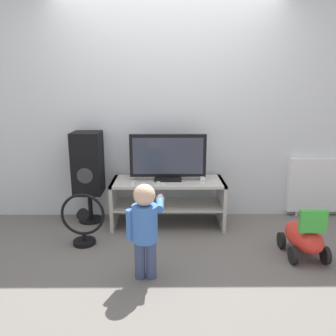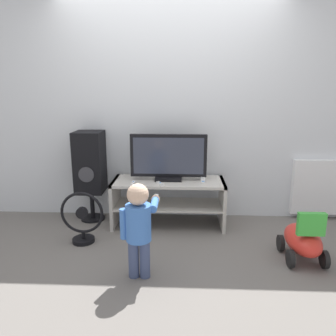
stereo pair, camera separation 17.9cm
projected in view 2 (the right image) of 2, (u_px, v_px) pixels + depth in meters
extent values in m
plane|color=slate|center=(167.00, 233.00, 3.51)|extent=(16.00, 16.00, 0.00)
cube|color=silver|center=(170.00, 108.00, 3.77)|extent=(10.00, 0.06, 2.60)
cube|color=beige|center=(168.00, 182.00, 3.64)|extent=(1.24, 0.50, 0.03)
cube|color=beige|center=(168.00, 205.00, 3.70)|extent=(1.20, 0.46, 0.02)
cube|color=beige|center=(115.00, 202.00, 3.72)|extent=(0.04, 0.50, 0.52)
cube|color=beige|center=(222.00, 203.00, 3.67)|extent=(0.04, 0.50, 0.52)
cube|color=black|center=(168.00, 178.00, 3.65)|extent=(0.29, 0.20, 0.04)
cube|color=black|center=(169.00, 156.00, 3.59)|extent=(0.84, 0.05, 0.47)
cube|color=#333847|center=(168.00, 156.00, 3.56)|extent=(0.77, 0.01, 0.40)
cube|color=white|center=(203.00, 179.00, 3.61)|extent=(0.05, 0.19, 0.04)
cube|color=#3F8CE5|center=(203.00, 181.00, 3.52)|extent=(0.03, 0.00, 0.01)
cube|color=white|center=(133.00, 183.00, 3.50)|extent=(0.03, 0.13, 0.02)
cylinder|color=#337FD8|center=(133.00, 181.00, 3.50)|extent=(0.01, 0.01, 0.00)
cube|color=white|center=(160.00, 184.00, 3.46)|extent=(0.10, 0.13, 0.02)
cylinder|color=#337FD8|center=(160.00, 183.00, 3.46)|extent=(0.01, 0.01, 0.00)
cylinder|color=#3F4C72|center=(134.00, 258.00, 2.67)|extent=(0.09, 0.09, 0.33)
cylinder|color=#3F4C72|center=(145.00, 259.00, 2.67)|extent=(0.09, 0.09, 0.33)
cylinder|color=#3F72C6|center=(138.00, 223.00, 2.59)|extent=(0.20, 0.20, 0.30)
sphere|color=beige|center=(138.00, 194.00, 2.54)|extent=(0.17, 0.17, 0.17)
cylinder|color=#3F72C6|center=(124.00, 224.00, 2.60)|extent=(0.06, 0.06, 0.25)
cylinder|color=#3F72C6|center=(154.00, 204.00, 2.68)|extent=(0.06, 0.25, 0.06)
sphere|color=beige|center=(156.00, 199.00, 2.80)|extent=(0.08, 0.08, 0.08)
cube|color=white|center=(156.00, 198.00, 2.84)|extent=(0.03, 0.13, 0.02)
cylinder|color=black|center=(93.00, 218.00, 3.90)|extent=(0.28, 0.28, 0.02)
cylinder|color=black|center=(92.00, 205.00, 3.86)|extent=(0.05, 0.05, 0.34)
cube|color=black|center=(90.00, 162.00, 3.74)|extent=(0.31, 0.33, 0.70)
cylinder|color=#38383D|center=(86.00, 175.00, 3.60)|extent=(0.17, 0.01, 0.17)
cylinder|color=black|center=(84.00, 240.00, 3.32)|extent=(0.22, 0.22, 0.04)
cylinder|color=black|center=(83.00, 235.00, 3.30)|extent=(0.04, 0.04, 0.07)
torus|color=black|center=(82.00, 213.00, 3.25)|extent=(0.43, 0.03, 0.43)
cylinder|color=black|center=(82.00, 213.00, 3.25)|extent=(0.11, 0.05, 0.11)
ellipsoid|color=red|center=(303.00, 239.00, 2.94)|extent=(0.29, 0.54, 0.22)
cube|color=green|center=(311.00, 224.00, 2.75)|extent=(0.23, 0.05, 0.20)
cylinder|color=black|center=(281.00, 243.00, 3.12)|extent=(0.04, 0.16, 0.16)
cylinder|color=black|center=(311.00, 244.00, 3.11)|extent=(0.04, 0.16, 0.16)
cylinder|color=black|center=(290.00, 259.00, 2.83)|extent=(0.04, 0.16, 0.16)
cylinder|color=black|center=(324.00, 259.00, 2.82)|extent=(0.04, 0.16, 0.16)
cube|color=white|center=(328.00, 187.00, 3.83)|extent=(0.84, 0.08, 0.65)
cube|color=silver|center=(300.00, 215.00, 3.93)|extent=(0.03, 0.05, 0.06)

